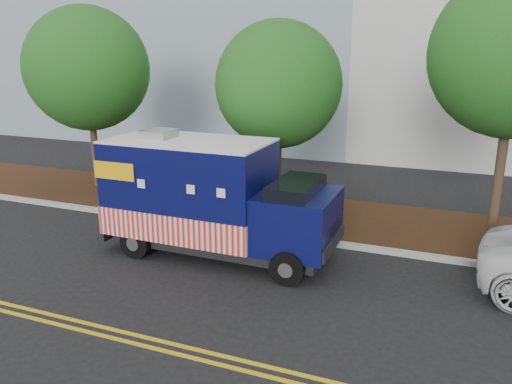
% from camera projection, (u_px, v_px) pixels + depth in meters
% --- Properties ---
extents(ground, '(120.00, 120.00, 0.00)m').
position_uv_depth(ground, '(186.00, 244.00, 14.06)').
color(ground, black).
rests_on(ground, ground).
extents(curb, '(120.00, 0.18, 0.15)m').
position_uv_depth(curb, '(209.00, 226.00, 15.29)').
color(curb, '#9E9E99').
rests_on(curb, ground).
extents(mulch_strip, '(120.00, 4.00, 0.15)m').
position_uv_depth(mulch_strip, '(236.00, 207.00, 17.17)').
color(mulch_strip, black).
rests_on(mulch_strip, ground).
extents(centerline_near, '(120.00, 0.10, 0.01)m').
position_uv_depth(centerline_near, '(78.00, 321.00, 10.08)').
color(centerline_near, gold).
rests_on(centerline_near, ground).
extents(centerline_far, '(120.00, 0.10, 0.01)m').
position_uv_depth(centerline_far, '(69.00, 327.00, 9.86)').
color(centerline_far, gold).
rests_on(centerline_far, ground).
extents(tree_a, '(4.51, 4.51, 6.85)m').
position_uv_depth(tree_a, '(88.00, 69.00, 18.32)').
color(tree_a, '#38281C').
rests_on(tree_a, ground).
extents(tree_b, '(3.97, 3.97, 6.21)m').
position_uv_depth(tree_b, '(278.00, 85.00, 15.54)').
color(tree_b, '#38281C').
rests_on(tree_b, ground).
extents(sign_post, '(0.06, 0.06, 2.40)m').
position_uv_depth(sign_post, '(138.00, 177.00, 16.56)').
color(sign_post, '#473828').
rests_on(sign_post, ground).
extents(food_truck, '(6.22, 2.43, 3.26)m').
position_uv_depth(food_truck, '(209.00, 200.00, 13.10)').
color(food_truck, black).
rests_on(food_truck, ground).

